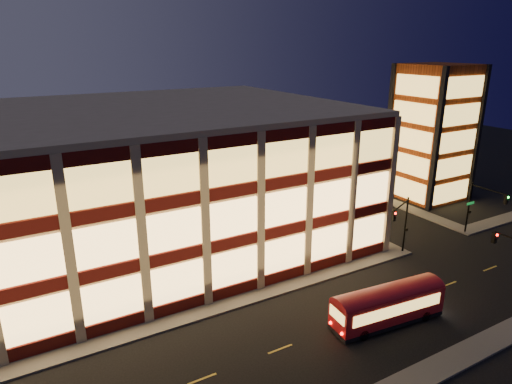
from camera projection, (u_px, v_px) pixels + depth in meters
ground at (194, 323)px, 35.23m from camera, size 200.00×200.00×0.00m
sidewalk_office_south at (153, 327)px, 34.59m from camera, size 54.00×2.00×0.15m
sidewalk_office_east at (306, 206)px, 60.15m from camera, size 2.00×30.00×0.15m
sidewalk_tower_south at (498, 221)px, 55.13m from camera, size 14.00×2.00×0.15m
sidewalk_tower_west at (368, 193)px, 65.40m from camera, size 2.00×30.00×0.15m
office_building at (98, 183)px, 45.46m from camera, size 50.45×30.45×14.50m
stair_tower at (432, 133)px, 61.31m from camera, size 8.60×8.60×18.00m
traffic_signal_far at (402, 219)px, 44.74m from camera, size 3.79×1.87×6.00m
traffic_signal_right at (482, 202)px, 49.43m from camera, size 1.20×4.37×6.00m
trolley_bus at (388, 303)px, 34.71m from camera, size 9.36×3.23×3.11m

